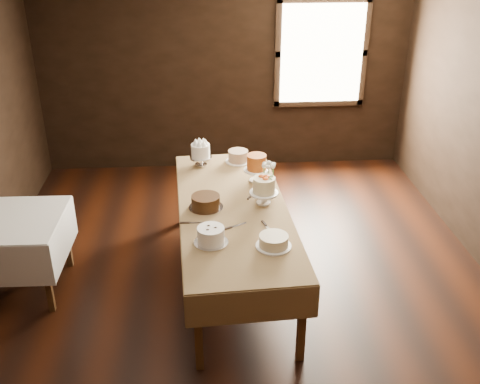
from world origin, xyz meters
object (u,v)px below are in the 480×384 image
side_table (12,228)px  cake_server_b (269,230)px  display_table (233,213)px  cake_speckled (238,157)px  cake_caramel (256,170)px  cake_server_e (198,223)px  cake_server_a (239,225)px  cake_swirl (211,236)px  cake_flowers (264,192)px  cake_meringue (201,156)px  cake_chocolate (206,202)px  cake_cream (274,241)px  flower_vase (268,189)px  cake_server_d (255,192)px

side_table → cake_server_b: (2.34, -0.43, 0.13)m
display_table → cake_speckled: bearing=83.4°
cake_caramel → cake_server_e: bearing=-126.2°
display_table → cake_server_a: (0.03, -0.34, 0.06)m
cake_swirl → cake_server_a: bearing=47.5°
side_table → cake_flowers: 2.36m
cake_speckled → cake_meringue: bearing=-170.1°
cake_chocolate → cake_server_a: (0.29, -0.34, -0.06)m
cake_cream → cake_server_e: 0.76m
cake_speckled → cake_flowers: size_ratio=1.00×
cake_chocolate → cake_cream: cake_chocolate is taller
cake_flowers → cake_server_b: (-0.00, -0.50, -0.12)m
cake_flowers → cake_server_b: size_ratio=1.16×
side_table → flower_vase: bearing=6.0°
cake_swirl → cake_server_b: cake_swirl is taller
side_table → cake_server_d: cake_server_d is taller
cake_chocolate → cake_server_b: (0.55, -0.45, -0.06)m
cake_server_a → cake_server_b: 0.28m
cake_server_b → flower_vase: bearing=157.4°
cake_server_a → cake_server_b: (0.26, -0.11, 0.00)m
cake_speckled → cake_chocolate: (-0.38, -1.06, -0.00)m
side_table → cake_server_e: bearing=-8.4°
cake_swirl → cake_cream: cake_swirl is taller
cake_chocolate → flower_vase: (0.61, 0.23, 0.01)m
side_table → cake_cream: 2.45m
cake_server_b → cake_meringue: bearing=-174.9°
side_table → cake_flowers: (2.35, 0.08, 0.24)m
cake_server_a → cake_server_e: same height
display_table → flower_vase: size_ratio=19.06×
cake_speckled → cake_flowers: (0.17, -1.01, 0.06)m
cake_speckled → cake_caramel: size_ratio=0.92×
cake_server_b → cake_server_e: bearing=-122.3°
cake_chocolate → flower_vase: flower_vase is taller
cake_meringue → cake_cream: (0.58, -1.71, -0.07)m
cake_speckled → cake_swirl: (-0.35, -1.68, 0.01)m
side_table → cake_swirl: (1.83, -0.60, 0.19)m
cake_server_b → cake_speckled: bearing=169.5°
display_table → cake_meringue: bearing=106.4°
cake_meringue → cake_chocolate: (0.04, -0.99, -0.06)m
cake_swirl → flower_vase: cake_swirl is taller
cake_meringue → cake_server_a: cake_meringue is taller
cake_flowers → flower_vase: cake_flowers is taller
cake_speckled → cake_cream: size_ratio=0.87×
cake_caramel → cake_server_e: 1.03m
display_table → cake_meringue: (-0.29, 0.99, 0.18)m
cake_flowers → flower_vase: (0.06, 0.18, -0.05)m
cake_caramel → cake_chocolate: bearing=-134.1°
cake_swirl → side_table: bearing=161.8°
cake_server_a → flower_vase: 0.66m
display_table → cake_server_d: bearing=50.5°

